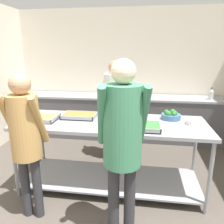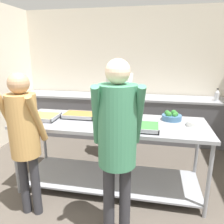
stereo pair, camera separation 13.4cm
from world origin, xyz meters
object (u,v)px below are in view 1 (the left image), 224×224
(serving_tray_greens, at_px, (79,116))
(water_bottle, at_px, (211,94))
(broccoli_bowl, at_px, (171,116))
(cook_behind_counter, at_px, (115,101))
(serving_tray_roast, at_px, (144,127))
(serving_tray_vegetables, at_px, (40,118))
(guest_serving_left, at_px, (25,132))
(guest_serving_right, at_px, (122,135))
(sauce_pan, at_px, (112,117))
(plate_stack, at_px, (196,122))

(serving_tray_greens, bearing_deg, water_bottle, 37.36)
(broccoli_bowl, height_order, water_bottle, water_bottle)
(serving_tray_greens, relative_size, cook_behind_counter, 0.27)
(serving_tray_roast, xyz_separation_m, cook_behind_counter, (-0.47, 1.01, 0.07))
(broccoli_bowl, relative_size, cook_behind_counter, 0.15)
(serving_tray_vegetables, bearing_deg, serving_tray_greens, 20.28)
(serving_tray_roast, bearing_deg, guest_serving_left, -158.58)
(broccoli_bowl, distance_m, guest_serving_right, 1.16)
(guest_serving_left, distance_m, guest_serving_right, 1.01)
(sauce_pan, distance_m, guest_serving_left, 1.08)
(serving_tray_vegetables, xyz_separation_m, serving_tray_greens, (0.48, 0.18, -0.00))
(serving_tray_greens, height_order, plate_stack, plate_stack)
(guest_serving_left, bearing_deg, broccoli_bowl, 30.28)
(serving_tray_roast, bearing_deg, broccoli_bowl, 51.37)
(cook_behind_counter, bearing_deg, water_bottle, 28.12)
(serving_tray_greens, bearing_deg, plate_stack, -2.88)
(guest_serving_right, xyz_separation_m, water_bottle, (1.44, 2.52, -0.08))
(plate_stack, bearing_deg, serving_tray_greens, 177.12)
(serving_tray_greens, xyz_separation_m, sauce_pan, (0.45, -0.05, 0.01))
(broccoli_bowl, relative_size, water_bottle, 1.09)
(sauce_pan, xyz_separation_m, cook_behind_counter, (-0.06, 0.74, 0.06))
(plate_stack, height_order, water_bottle, water_bottle)
(plate_stack, bearing_deg, sauce_pan, 178.46)
(plate_stack, distance_m, guest_serving_left, 1.94)
(serving_tray_greens, distance_m, guest_serving_left, 0.85)
(sauce_pan, xyz_separation_m, guest_serving_right, (0.22, -0.87, 0.11))
(serving_tray_vegetables, height_order, sauce_pan, sauce_pan)
(serving_tray_greens, bearing_deg, broccoli_bowl, 5.28)
(serving_tray_roast, xyz_separation_m, water_bottle, (1.25, 1.93, 0.05))
(broccoli_bowl, bearing_deg, guest_serving_left, -149.72)
(broccoli_bowl, height_order, guest_serving_right, guest_serving_right)
(serving_tray_vegetables, xyz_separation_m, cook_behind_counter, (0.87, 0.87, 0.07))
(serving_tray_vegetables, distance_m, cook_behind_counter, 1.23)
(broccoli_bowl, height_order, guest_serving_left, guest_serving_left)
(broccoli_bowl, xyz_separation_m, plate_stack, (0.27, -0.19, -0.02))
(plate_stack, height_order, guest_serving_right, guest_serving_right)
(guest_serving_right, xyz_separation_m, cook_behind_counter, (-0.28, 1.60, -0.06))
(guest_serving_right, distance_m, cook_behind_counter, 1.63)
(serving_tray_greens, relative_size, plate_stack, 1.96)
(serving_tray_roast, relative_size, water_bottle, 1.62)
(serving_tray_vegetables, relative_size, plate_stack, 1.99)
(serving_tray_greens, xyz_separation_m, cook_behind_counter, (0.39, 0.69, 0.07))
(serving_tray_greens, height_order, guest_serving_right, guest_serving_right)
(sauce_pan, relative_size, serving_tray_roast, 1.06)
(broccoli_bowl, xyz_separation_m, guest_serving_left, (-1.54, -0.90, 0.02))
(broccoli_bowl, xyz_separation_m, water_bottle, (0.91, 1.50, 0.02))
(plate_stack, bearing_deg, cook_behind_counter, 144.85)
(serving_tray_vegetables, height_order, serving_tray_roast, same)
(serving_tray_roast, distance_m, water_bottle, 2.30)
(broccoli_bowl, distance_m, water_bottle, 1.75)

